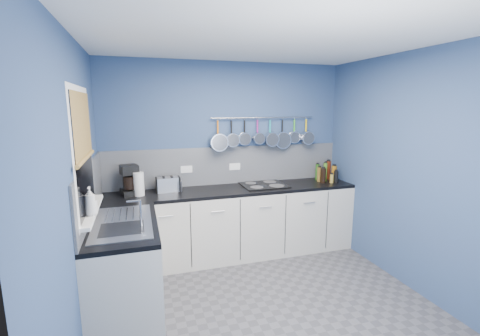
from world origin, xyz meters
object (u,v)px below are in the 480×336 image
soap_bottle_a (90,201)px  paper_towel (139,184)px  soap_bottle_b (91,205)px  toaster (168,184)px  canister (178,186)px  coffee_maker (130,180)px  hob (263,185)px

soap_bottle_a → paper_towel: (0.38, 1.08, -0.13)m
paper_towel → soap_bottle_a: bearing=-109.5°
soap_bottle_b → soap_bottle_a: bearing=-90.0°
soap_bottle_b → toaster: bearing=58.3°
toaster → canister: size_ratio=2.19×
toaster → canister: toaster is taller
soap_bottle_b → toaster: 1.38m
coffee_maker → hob: bearing=-15.9°
soap_bottle_b → toaster: (0.72, 1.17, -0.15)m
soap_bottle_a → hob: bearing=29.9°
paper_towel → hob: size_ratio=0.48×
soap_bottle_a → toaster: size_ratio=0.88×
toaster → hob: toaster is taller
soap_bottle_a → toaster: bearing=58.5°
soap_bottle_b → coffee_maker: coffee_maker is taller
toaster → coffee_maker: bearing=178.6°
coffee_maker → toaster: bearing=-10.8°
coffee_maker → canister: 0.58m
coffee_maker → toaster: (0.44, 0.03, -0.09)m
soap_bottle_b → coffee_maker: (0.28, 1.14, -0.06)m
coffee_maker → canister: size_ratio=2.84×
soap_bottle_b → toaster: size_ratio=0.63×
coffee_maker → hob: 1.69m
soap_bottle_a → coffee_maker: bearing=76.1°
canister → soap_bottle_a: bearing=-126.3°
soap_bottle_a → coffee_maker: soap_bottle_a is taller
soap_bottle_b → toaster: soap_bottle_b is taller
soap_bottle_a → coffee_maker: (0.28, 1.15, -0.09)m
toaster → hob: 1.24m
soap_bottle_a → hob: size_ratio=0.42×
soap_bottle_b → paper_towel: soap_bottle_b is taller
soap_bottle_a → coffee_maker: 1.19m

